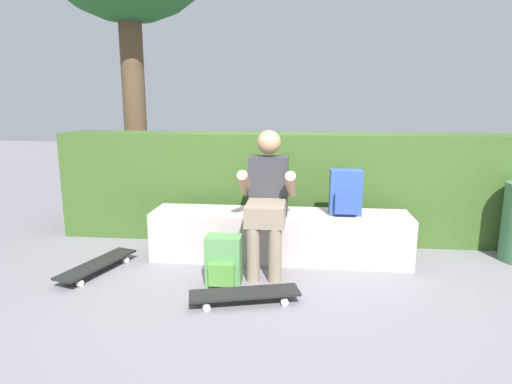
% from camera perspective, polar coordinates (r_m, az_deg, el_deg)
% --- Properties ---
extents(ground_plane, '(24.00, 24.00, 0.00)m').
position_cam_1_polar(ground_plane, '(3.75, 2.74, -10.80)').
color(ground_plane, slate).
extents(bench_main, '(2.36, 0.46, 0.45)m').
position_cam_1_polar(bench_main, '(4.03, 3.10, -5.76)').
color(bench_main, '#B0A39F').
rests_on(bench_main, ground).
extents(person_skater, '(0.49, 0.62, 1.20)m').
position_cam_1_polar(person_skater, '(3.72, 1.51, -0.48)').
color(person_skater, '#333338').
rests_on(person_skater, ground).
extents(skateboard_near_person, '(0.82, 0.40, 0.09)m').
position_cam_1_polar(skateboard_near_person, '(3.22, -1.51, -13.27)').
color(skateboard_near_person, black).
rests_on(skateboard_near_person, ground).
extents(skateboard_beside_bench, '(0.42, 0.82, 0.09)m').
position_cam_1_polar(skateboard_beside_bench, '(4.00, -20.20, -8.96)').
color(skateboard_beside_bench, black).
rests_on(skateboard_beside_bench, ground).
extents(backpack_on_bench, '(0.28, 0.23, 0.40)m').
position_cam_1_polar(backpack_on_bench, '(3.93, 11.73, -0.14)').
color(backpack_on_bench, '#2D4C99').
rests_on(backpack_on_bench, bench_main).
extents(backpack_on_ground, '(0.28, 0.23, 0.40)m').
position_cam_1_polar(backpack_on_ground, '(3.51, -4.28, -9.08)').
color(backpack_on_ground, '#51894C').
rests_on(backpack_on_ground, ground).
extents(hedge_row, '(5.31, 0.53, 1.12)m').
position_cam_1_polar(hedge_row, '(4.63, 7.25, 0.73)').
color(hedge_row, '#375623').
rests_on(hedge_row, ground).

